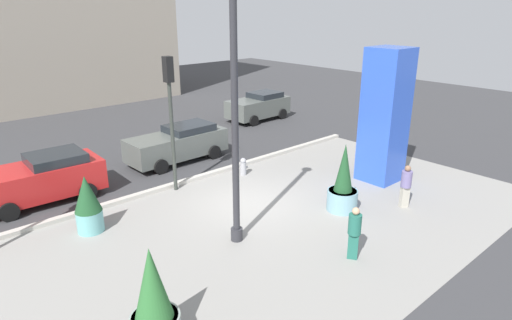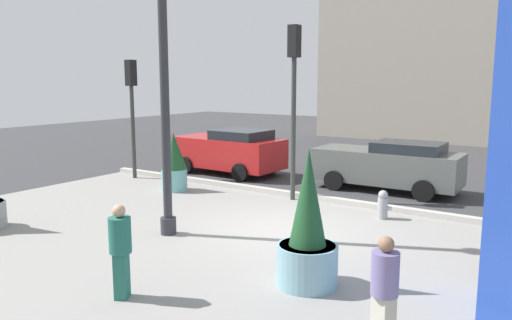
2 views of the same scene
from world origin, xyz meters
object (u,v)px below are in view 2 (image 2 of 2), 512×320
(traffic_light_far_side, at_px, (132,99))
(potted_plant_near_right, at_px, (308,235))
(traffic_light_corner, at_px, (294,85))
(pedestrian_by_curb, at_px, (120,247))
(fire_hydrant, at_px, (383,205))
(lamp_post, at_px, (164,78))
(car_far_lane, at_px, (230,151))
(potted_plant_curbside, at_px, (174,162))
(car_intersection, at_px, (389,165))
(pedestrian_crossing, at_px, (384,288))

(traffic_light_far_side, bearing_deg, potted_plant_near_right, -27.53)
(traffic_light_corner, height_order, pedestrian_by_curb, traffic_light_corner)
(traffic_light_corner, bearing_deg, fire_hydrant, -10.56)
(lamp_post, height_order, car_far_lane, lamp_post)
(potted_plant_near_right, height_order, traffic_light_corner, traffic_light_corner)
(potted_plant_curbside, bearing_deg, car_far_lane, 95.31)
(potted_plant_near_right, height_order, car_intersection, potted_plant_near_right)
(potted_plant_curbside, bearing_deg, pedestrian_by_curb, -53.07)
(potted_plant_near_right, height_order, traffic_light_far_side, traffic_light_far_side)
(potted_plant_curbside, relative_size, traffic_light_far_side, 0.44)
(traffic_light_corner, xyz_separation_m, car_intersection, (1.92, 2.76, -2.54))
(potted_plant_curbside, relative_size, car_far_lane, 0.44)
(potted_plant_near_right, xyz_separation_m, car_far_lane, (-7.41, 7.70, -0.04))
(lamp_post, distance_m, car_intersection, 8.22)
(traffic_light_far_side, height_order, car_far_lane, traffic_light_far_side)
(pedestrian_by_curb, bearing_deg, traffic_light_corner, 98.25)
(traffic_light_far_side, bearing_deg, lamp_post, -36.71)
(traffic_light_far_side, height_order, traffic_light_corner, traffic_light_corner)
(potted_plant_near_right, height_order, fire_hydrant, potted_plant_near_right)
(traffic_light_far_side, xyz_separation_m, traffic_light_corner, (6.40, 0.28, 0.53))
(potted_plant_near_right, height_order, car_far_lane, potted_plant_near_right)
(pedestrian_crossing, bearing_deg, lamp_post, 159.99)
(car_intersection, xyz_separation_m, pedestrian_crossing, (3.24, -9.44, 0.02))
(potted_plant_near_right, bearing_deg, potted_plant_curbside, 148.68)
(potted_plant_curbside, distance_m, pedestrian_by_curb, 8.06)
(traffic_light_far_side, relative_size, car_intersection, 0.92)
(lamp_post, bearing_deg, traffic_light_corner, 81.30)
(potted_plant_curbside, xyz_separation_m, traffic_light_corner, (3.76, 1.04, 2.44))
(car_far_lane, bearing_deg, pedestrian_by_curb, -62.29)
(traffic_light_corner, relative_size, pedestrian_crossing, 3.25)
(pedestrian_crossing, distance_m, pedestrian_by_curb, 4.16)
(fire_hydrant, bearing_deg, pedestrian_crossing, -70.12)
(lamp_post, height_order, car_intersection, lamp_post)
(potted_plant_curbside, relative_size, pedestrian_by_curb, 1.19)
(car_far_lane, bearing_deg, potted_plant_near_right, -46.07)
(lamp_post, relative_size, fire_hydrant, 9.71)
(potted_plant_curbside, relative_size, pedestrian_crossing, 1.20)
(potted_plant_curbside, bearing_deg, pedestrian_crossing, -32.26)
(car_intersection, bearing_deg, traffic_light_corner, -124.84)
(lamp_post, xyz_separation_m, traffic_light_corner, (0.69, 4.54, -0.18))
(traffic_light_far_side, xyz_separation_m, car_intersection, (8.33, 3.05, -2.01))
(fire_hydrant, distance_m, car_far_lane, 7.61)
(pedestrian_by_curb, bearing_deg, potted_plant_near_right, 43.19)
(car_intersection, height_order, pedestrian_crossing, car_intersection)
(lamp_post, relative_size, car_intersection, 1.59)
(traffic_light_corner, distance_m, pedestrian_by_curb, 7.97)
(potted_plant_near_right, distance_m, pedestrian_by_curb, 3.10)
(lamp_post, xyz_separation_m, car_far_lane, (-3.38, 6.87, -2.68))
(potted_plant_curbside, height_order, car_intersection, potted_plant_curbside)
(lamp_post, bearing_deg, car_intersection, 70.27)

